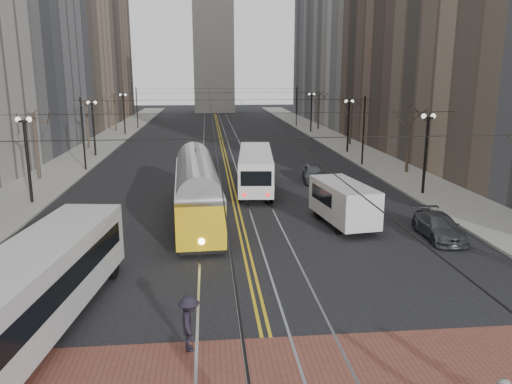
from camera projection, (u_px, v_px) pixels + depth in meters
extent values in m
plane|color=black|center=(263.00, 323.00, 17.57)|extent=(260.00, 260.00, 0.00)
cube|color=gray|center=(97.00, 147.00, 59.72)|extent=(5.00, 140.00, 0.15)
cube|color=gray|center=(342.00, 144.00, 62.56)|extent=(5.00, 140.00, 0.15)
cube|color=gray|center=(222.00, 146.00, 61.16)|extent=(4.80, 130.00, 0.02)
cube|color=gold|center=(222.00, 146.00, 61.16)|extent=(0.42, 130.00, 0.01)
cube|color=brown|center=(78.00, 12.00, 93.86)|extent=(16.00, 20.00, 40.00)
cube|color=brown|center=(430.00, 3.00, 60.63)|extent=(16.00, 20.00, 34.00)
cube|color=slate|center=(343.00, 15.00, 98.68)|extent=(16.00, 20.00, 40.00)
cylinder|color=black|center=(28.00, 163.00, 33.07)|extent=(0.20, 0.20, 5.60)
cylinder|color=black|center=(94.00, 131.00, 52.44)|extent=(0.20, 0.20, 5.60)
cylinder|color=black|center=(124.00, 115.00, 71.81)|extent=(0.20, 0.20, 5.60)
cylinder|color=black|center=(425.00, 157.00, 35.66)|extent=(0.20, 0.20, 5.60)
cylinder|color=black|center=(348.00, 128.00, 55.03)|extent=(0.20, 0.20, 5.60)
cylinder|color=black|center=(311.00, 114.00, 74.40)|extent=(0.20, 0.20, 5.60)
cylinder|color=#382D23|center=(37.00, 147.00, 40.63)|extent=(0.28, 0.28, 5.60)
cylinder|color=#382D23|center=(87.00, 125.00, 58.06)|extent=(0.28, 0.28, 5.60)
cylinder|color=#382D23|center=(115.00, 113.00, 75.49)|extent=(0.28, 0.28, 5.60)
cylinder|color=#382D23|center=(408.00, 142.00, 43.60)|extent=(0.28, 0.28, 5.60)
cylinder|color=#382D23|center=(351.00, 123.00, 61.03)|extent=(0.28, 0.28, 5.60)
cylinder|color=#382D23|center=(318.00, 112.00, 78.47)|extent=(0.28, 0.28, 5.60)
cylinder|color=black|center=(209.00, 96.00, 59.64)|extent=(0.03, 120.00, 0.03)
cylinder|color=black|center=(234.00, 96.00, 59.92)|extent=(0.03, 120.00, 0.03)
cylinder|color=black|center=(83.00, 135.00, 44.65)|extent=(0.16, 0.16, 6.60)
cylinder|color=black|center=(137.00, 108.00, 79.52)|extent=(0.16, 0.16, 6.60)
cylinder|color=black|center=(363.00, 131.00, 47.09)|extent=(0.16, 0.16, 6.60)
cylinder|color=black|center=(297.00, 107.00, 81.96)|extent=(0.16, 0.16, 6.60)
cube|color=#BBBBBB|center=(34.00, 293.00, 16.51)|extent=(3.97, 12.16, 2.99)
cube|color=gold|center=(197.00, 196.00, 29.55)|extent=(3.01, 13.04, 3.05)
cube|color=white|center=(256.00, 170.00, 38.05)|extent=(3.36, 11.13, 2.86)
cube|color=silver|center=(343.00, 204.00, 28.75)|extent=(2.94, 5.87, 2.48)
imported|color=#3D3F44|center=(313.00, 173.00, 40.69)|extent=(2.21, 4.36, 1.42)
imported|color=#3A3D41|center=(439.00, 226.00, 26.63)|extent=(2.00, 4.49, 1.28)
imported|color=black|center=(190.00, 323.00, 15.67)|extent=(0.80, 1.25, 1.83)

